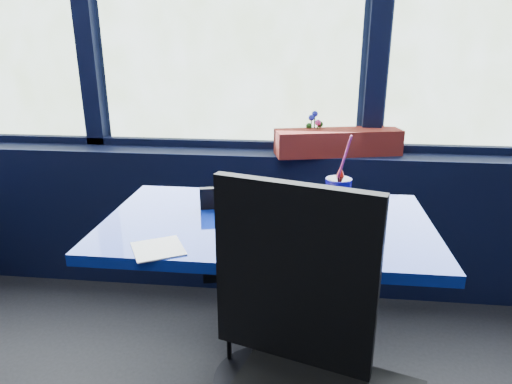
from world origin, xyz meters
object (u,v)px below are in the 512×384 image
object	(u,v)px
chair_near_front	(305,366)
planter_box	(338,142)
soda_cup	(338,197)
ketchup_bottle	(339,193)
near_table	(266,264)
flower_vase	(314,140)
food_basket	(279,226)
chair_near_back	(255,256)

from	to	relation	value
chair_near_front	planter_box	bearing A→B (deg)	101.61
planter_box	soda_cup	size ratio (longest dim) A/B	2.05
chair_near_front	ketchup_bottle	bearing A→B (deg)	98.25
near_table	flower_vase	distance (m)	0.92
planter_box	food_basket	size ratio (longest dim) A/B	2.09
chair_near_back	flower_vase	size ratio (longest dim) A/B	3.75
planter_box	soda_cup	xyz separation A→B (m)	(-0.04, -0.78, -0.04)
near_table	food_basket	distance (m)	0.26
near_table	chair_near_back	distance (m)	0.26
chair_near_back	flower_vase	world-z (taller)	flower_vase
near_table	planter_box	xyz separation A→B (m)	(0.30, 0.84, 0.30)
chair_near_back	planter_box	size ratio (longest dim) A/B	1.27
planter_box	soda_cup	distance (m)	0.78
ketchup_bottle	planter_box	bearing A→B (deg)	87.33
food_basket	chair_near_back	bearing A→B (deg)	97.22
chair_near_back	ketchup_bottle	distance (m)	0.51
flower_vase	chair_near_front	bearing A→B (deg)	-90.80
ketchup_bottle	soda_cup	xyz separation A→B (m)	(-0.01, -0.03, -0.01)
planter_box	near_table	bearing A→B (deg)	-123.66
near_table	chair_near_front	bearing A→B (deg)	-75.61
chair_near_back	planter_box	xyz separation A→B (m)	(0.37, 0.60, 0.39)
chair_near_front	flower_vase	bearing A→B (deg)	106.62
food_basket	planter_box	bearing A→B (deg)	64.41
near_table	chair_near_front	size ratio (longest dim) A/B	1.14
ketchup_bottle	soda_cup	distance (m)	0.03
chair_near_back	near_table	bearing A→B (deg)	93.18
near_table	soda_cup	xyz separation A→B (m)	(0.26, 0.06, 0.26)
flower_vase	food_basket	size ratio (longest dim) A/B	0.71
near_table	chair_near_front	world-z (taller)	chair_near_front
planter_box	soda_cup	bearing A→B (deg)	-107.04
food_basket	near_table	bearing A→B (deg)	99.90
food_basket	flower_vase	bearing A→B (deg)	71.69
flower_vase	planter_box	bearing A→B (deg)	-9.21
chair_near_back	food_basket	distance (m)	0.50
chair_near_back	flower_vase	xyz separation A→B (m)	(0.25, 0.62, 0.39)
soda_cup	flower_vase	bearing A→B (deg)	96.07
chair_near_back	soda_cup	bearing A→B (deg)	138.26
chair_near_front	chair_near_back	size ratio (longest dim) A/B	1.26
flower_vase	chair_near_back	bearing A→B (deg)	-111.60
near_table	chair_near_back	world-z (taller)	chair_near_back
chair_near_front	planter_box	distance (m)	1.46
chair_near_back	flower_vase	bearing A→B (deg)	-125.47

